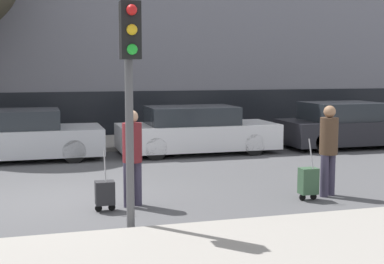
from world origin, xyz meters
The scene contains 10 objects.
ground_plane centered at (0.00, 0.00, 0.00)m, with size 80.00×80.00×0.00m, color #4C4C4F.
sidewalk_far centered at (0.00, 7.00, 0.06)m, with size 28.00×3.00×0.12m.
parked_car_1 centered at (-0.85, 4.74, 0.63)m, with size 4.21×1.91×1.33m.
parked_car_2 centered at (3.95, 4.56, 0.64)m, with size 4.50×1.83×1.34m.
parked_car_3 centered at (8.70, 4.47, 0.65)m, with size 4.01×1.91×1.38m.
pedestrian_left centered at (1.21, -0.85, 0.96)m, with size 0.34×0.34×1.69m.
trolley_left centered at (0.70, -1.06, 0.32)m, with size 0.34×0.29×1.06m.
pedestrian_right centered at (4.89, -1.11, 0.98)m, with size 0.34×0.34×1.72m.
trolley_right centered at (4.38, -1.31, 0.36)m, with size 0.34×0.29×1.14m.
traffic_light centered at (0.94, -2.37, 2.39)m, with size 0.28×0.47×3.33m.
Camera 1 is at (-0.31, -9.94, 2.39)m, focal length 50.00 mm.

